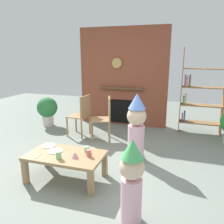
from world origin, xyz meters
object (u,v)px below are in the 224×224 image
at_px(paper_plate_rear, 49,146).
at_px(dining_chair_middle, 105,116).
at_px(potted_plant_short, 47,109).
at_px(dining_chair_left, 82,113).
at_px(child_in_pink, 136,126).
at_px(paper_cup_center, 87,149).
at_px(coffee_table, 66,158).
at_px(birthday_cake_slice, 75,155).
at_px(paper_cup_near_left, 89,153).
at_px(child_with_cone_hat, 132,179).
at_px(paper_cup_near_right, 59,155).
at_px(paper_plate_front, 55,151).
at_px(bookshelf, 199,94).

distance_m(paper_plate_rear, dining_chair_middle, 1.53).
distance_m(paper_plate_rear, potted_plant_short, 2.38).
bearing_deg(dining_chair_left, child_in_pink, 154.25).
xyz_separation_m(paper_cup_center, dining_chair_middle, (-0.26, 1.50, 0.08)).
bearing_deg(coffee_table, birthday_cake_slice, -20.79).
bearing_deg(paper_cup_near_left, paper_cup_center, 125.06).
bearing_deg(potted_plant_short, dining_chair_middle, -16.28).
bearing_deg(paper_plate_rear, dining_chair_left, 96.25).
height_order(paper_cup_near_left, child_with_cone_hat, child_with_cone_hat).
height_order(paper_cup_center, birthday_cake_slice, paper_cup_center).
height_order(paper_cup_center, child_with_cone_hat, child_with_cone_hat).
distance_m(paper_plate_rear, child_in_pink, 1.41).
relative_size(paper_cup_center, paper_plate_rear, 0.41).
bearing_deg(birthday_cake_slice, paper_cup_near_left, 33.54).
xyz_separation_m(coffee_table, birthday_cake_slice, (0.18, -0.07, 0.10)).
bearing_deg(paper_cup_near_right, paper_plate_rear, 138.32).
xyz_separation_m(paper_cup_center, birthday_cake_slice, (-0.08, -0.22, -0.00)).
relative_size(coffee_table, paper_cup_center, 12.46).
distance_m(paper_cup_near_right, child_in_pink, 1.35).
bearing_deg(dining_chair_left, paper_cup_near_right, 111.29).
distance_m(paper_plate_front, child_with_cone_hat, 1.37).
bearing_deg(paper_cup_center, birthday_cake_slice, -109.31).
bearing_deg(birthday_cake_slice, potted_plant_short, 130.38).
distance_m(paper_plate_front, dining_chair_middle, 1.63).
height_order(bookshelf, paper_plate_front, bookshelf).
bearing_deg(bookshelf, paper_cup_center, -122.23).
bearing_deg(potted_plant_short, child_in_pink, -26.39).
height_order(paper_cup_near_right, child_in_pink, child_in_pink).
relative_size(coffee_table, dining_chair_left, 1.18).
bearing_deg(bookshelf, dining_chair_left, -158.35).
bearing_deg(paper_cup_center, potted_plant_short, 134.41).
distance_m(paper_cup_near_left, paper_cup_near_right, 0.40).
xyz_separation_m(bookshelf, dining_chair_middle, (-1.85, -1.02, -0.39)).
xyz_separation_m(paper_cup_center, paper_plate_rear, (-0.64, 0.03, -0.04)).
xyz_separation_m(child_with_cone_hat, child_in_pink, (-0.24, 1.43, 0.11)).
bearing_deg(child_in_pink, paper_cup_near_left, 13.35).
bearing_deg(child_in_pink, bookshelf, -168.15).
height_order(paper_cup_near_left, paper_cup_center, paper_cup_near_left).
bearing_deg(paper_cup_near_left, bookshelf, 60.17).
height_order(bookshelf, child_with_cone_hat, bookshelf).
height_order(paper_cup_near_left, child_in_pink, child_in_pink).
relative_size(bookshelf, dining_chair_left, 2.11).
bearing_deg(paper_plate_front, potted_plant_short, 125.73).
xyz_separation_m(bookshelf, birthday_cake_slice, (-1.67, -2.74, -0.47)).
xyz_separation_m(paper_plate_rear, dining_chair_middle, (0.38, 1.48, 0.12)).
distance_m(paper_cup_center, child_in_pink, 0.95).
relative_size(coffee_table, dining_chair_middle, 1.18).
relative_size(paper_cup_near_left, dining_chair_middle, 0.10).
distance_m(bookshelf, child_in_pink, 2.07).
bearing_deg(paper_cup_center, child_in_pink, 53.58).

